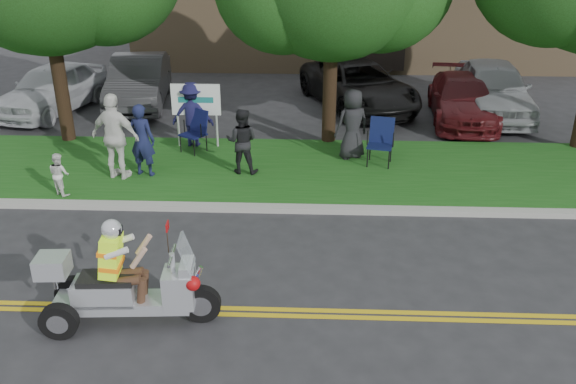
{
  "coord_description": "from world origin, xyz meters",
  "views": [
    {
      "loc": [
        0.06,
        -8.3,
        5.64
      ],
      "look_at": [
        -0.37,
        2.0,
        0.92
      ],
      "focal_mm": 38.0,
      "sensor_mm": 36.0,
      "label": 1
    }
  ],
  "objects_px": {
    "lawn_chair_a": "(196,128)",
    "spectator_adult_left": "(142,140)",
    "parked_car_left": "(139,81)",
    "parked_car_right": "(462,99)",
    "lawn_chair_b": "(381,138)",
    "spectator_adult_mid": "(242,141)",
    "parked_car_far_right": "(493,88)",
    "parked_car_mid": "(358,85)",
    "trike_scooter": "(122,288)",
    "spectator_adult_right": "(116,137)",
    "parked_car_far_left": "(52,88)"
  },
  "relations": [
    {
      "from": "parked_car_left",
      "to": "parked_car_far_right",
      "type": "height_order",
      "value": "parked_car_far_right"
    },
    {
      "from": "parked_car_right",
      "to": "spectator_adult_left",
      "type": "bearing_deg",
      "value": -144.58
    },
    {
      "from": "parked_car_mid",
      "to": "lawn_chair_a",
      "type": "bearing_deg",
      "value": -156.02
    },
    {
      "from": "spectator_adult_mid",
      "to": "parked_car_left",
      "type": "xyz_separation_m",
      "value": [
        -3.95,
        5.74,
        -0.1
      ]
    },
    {
      "from": "spectator_adult_left",
      "to": "parked_car_far_right",
      "type": "height_order",
      "value": "spectator_adult_left"
    },
    {
      "from": "lawn_chair_a",
      "to": "spectator_adult_left",
      "type": "bearing_deg",
      "value": -85.44
    },
    {
      "from": "trike_scooter",
      "to": "spectator_adult_right",
      "type": "height_order",
      "value": "spectator_adult_right"
    },
    {
      "from": "spectator_adult_mid",
      "to": "parked_car_left",
      "type": "distance_m",
      "value": 6.96
    },
    {
      "from": "parked_car_mid",
      "to": "spectator_adult_mid",
      "type": "bearing_deg",
      "value": -139.07
    },
    {
      "from": "parked_car_mid",
      "to": "parked_car_right",
      "type": "distance_m",
      "value": 3.25
    },
    {
      "from": "lawn_chair_b",
      "to": "parked_car_right",
      "type": "xyz_separation_m",
      "value": [
        2.78,
        3.83,
        -0.09
      ]
    },
    {
      "from": "parked_car_far_left",
      "to": "parked_car_far_right",
      "type": "height_order",
      "value": "parked_car_far_right"
    },
    {
      "from": "spectator_adult_right",
      "to": "parked_car_mid",
      "type": "distance_m",
      "value": 8.56
    },
    {
      "from": "lawn_chair_b",
      "to": "parked_car_far_right",
      "type": "relative_size",
      "value": 0.23
    },
    {
      "from": "lawn_chair_b",
      "to": "spectator_adult_left",
      "type": "height_order",
      "value": "spectator_adult_left"
    },
    {
      "from": "lawn_chair_b",
      "to": "spectator_adult_mid",
      "type": "distance_m",
      "value": 3.36
    },
    {
      "from": "trike_scooter",
      "to": "parked_car_far_left",
      "type": "bearing_deg",
      "value": 112.75
    },
    {
      "from": "trike_scooter",
      "to": "parked_car_right",
      "type": "distance_m",
      "value": 12.54
    },
    {
      "from": "lawn_chair_b",
      "to": "spectator_adult_mid",
      "type": "height_order",
      "value": "spectator_adult_mid"
    },
    {
      "from": "parked_car_right",
      "to": "lawn_chair_b",
      "type": "bearing_deg",
      "value": -120.61
    },
    {
      "from": "spectator_adult_right",
      "to": "parked_car_mid",
      "type": "bearing_deg",
      "value": -118.5
    },
    {
      "from": "lawn_chair_b",
      "to": "parked_car_mid",
      "type": "height_order",
      "value": "parked_car_mid"
    },
    {
      "from": "lawn_chair_a",
      "to": "parked_car_mid",
      "type": "height_order",
      "value": "parked_car_mid"
    },
    {
      "from": "parked_car_far_right",
      "to": "trike_scooter",
      "type": "bearing_deg",
      "value": -123.94
    },
    {
      "from": "lawn_chair_a",
      "to": "parked_car_far_left",
      "type": "height_order",
      "value": "parked_car_far_left"
    },
    {
      "from": "spectator_adult_mid",
      "to": "spectator_adult_left",
      "type": "bearing_deg",
      "value": 11.61
    },
    {
      "from": "lawn_chair_a",
      "to": "spectator_adult_left",
      "type": "distance_m",
      "value": 1.89
    },
    {
      "from": "parked_car_mid",
      "to": "parked_car_far_right",
      "type": "bearing_deg",
      "value": -30.75
    },
    {
      "from": "spectator_adult_right",
      "to": "parked_car_far_right",
      "type": "height_order",
      "value": "spectator_adult_right"
    },
    {
      "from": "spectator_adult_mid",
      "to": "parked_car_mid",
      "type": "xyz_separation_m",
      "value": [
        3.05,
        5.81,
        -0.16
      ]
    },
    {
      "from": "spectator_adult_left",
      "to": "parked_car_left",
      "type": "height_order",
      "value": "spectator_adult_left"
    },
    {
      "from": "spectator_adult_left",
      "to": "parked_car_mid",
      "type": "bearing_deg",
      "value": -117.89
    },
    {
      "from": "trike_scooter",
      "to": "parked_car_far_left",
      "type": "xyz_separation_m",
      "value": [
        -5.26,
        10.59,
        0.14
      ]
    },
    {
      "from": "lawn_chair_b",
      "to": "parked_car_mid",
      "type": "distance_m",
      "value": 5.08
    },
    {
      "from": "lawn_chair_a",
      "to": "spectator_adult_left",
      "type": "xyz_separation_m",
      "value": [
        -0.93,
        -1.63,
        0.25
      ]
    },
    {
      "from": "spectator_adult_left",
      "to": "spectator_adult_mid",
      "type": "xyz_separation_m",
      "value": [
        2.25,
        0.24,
        -0.08
      ]
    },
    {
      "from": "parked_car_right",
      "to": "parked_car_far_right",
      "type": "bearing_deg",
      "value": 35.23
    },
    {
      "from": "lawn_chair_b",
      "to": "parked_car_left",
      "type": "xyz_separation_m",
      "value": [
        -7.22,
        5.01,
        0.04
      ]
    },
    {
      "from": "spectator_adult_mid",
      "to": "parked_car_left",
      "type": "height_order",
      "value": "spectator_adult_mid"
    },
    {
      "from": "parked_car_far_left",
      "to": "parked_car_right",
      "type": "distance_m",
      "value": 12.48
    },
    {
      "from": "lawn_chair_b",
      "to": "parked_car_far_right",
      "type": "height_order",
      "value": "parked_car_far_right"
    },
    {
      "from": "lawn_chair_a",
      "to": "parked_car_left",
      "type": "bearing_deg",
      "value": 155.43
    },
    {
      "from": "parked_car_far_left",
      "to": "spectator_adult_mid",
      "type": "bearing_deg",
      "value": -23.31
    },
    {
      "from": "spectator_adult_left",
      "to": "spectator_adult_mid",
      "type": "distance_m",
      "value": 2.27
    },
    {
      "from": "spectator_adult_right",
      "to": "lawn_chair_b",
      "type": "bearing_deg",
      "value": -154.5
    },
    {
      "from": "parked_car_left",
      "to": "parked_car_right",
      "type": "xyz_separation_m",
      "value": [
        10.0,
        -1.18,
        -0.13
      ]
    },
    {
      "from": "parked_car_left",
      "to": "lawn_chair_b",
      "type": "bearing_deg",
      "value": -42.47
    },
    {
      "from": "parked_car_far_right",
      "to": "spectator_adult_right",
      "type": "bearing_deg",
      "value": -147.23
    },
    {
      "from": "spectator_adult_mid",
      "to": "parked_car_right",
      "type": "bearing_deg",
      "value": -137.58
    },
    {
      "from": "parked_car_far_right",
      "to": "parked_car_mid",
      "type": "bearing_deg",
      "value": 173.83
    }
  ]
}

